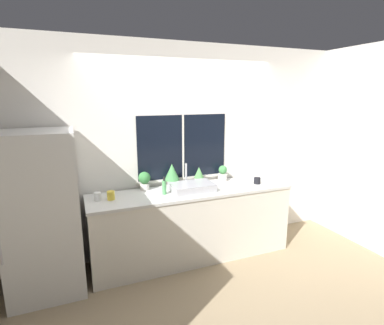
{
  "coord_description": "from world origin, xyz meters",
  "views": [
    {
      "loc": [
        -1.33,
        -2.99,
        2.05
      ],
      "look_at": [
        -0.01,
        0.3,
        1.25
      ],
      "focal_mm": 28.0,
      "sensor_mm": 36.0,
      "label": 1
    }
  ],
  "objects_px": {
    "sink": "(192,187)",
    "potted_plant_center_left": "(172,173)",
    "mug_white": "(97,196)",
    "potted_plant_far_left": "(144,180)",
    "potted_plant_far_right": "(223,174)",
    "mug_yellow": "(111,195)",
    "refrigerator": "(43,214)",
    "potted_plant_center_right": "(199,175)",
    "soap_bottle": "(164,187)",
    "mug_black": "(257,181)"
  },
  "relations": [
    {
      "from": "sink",
      "to": "mug_yellow",
      "type": "height_order",
      "value": "sink"
    },
    {
      "from": "soap_bottle",
      "to": "mug_black",
      "type": "xyz_separation_m",
      "value": [
        1.27,
        -0.04,
        -0.05
      ]
    },
    {
      "from": "potted_plant_center_right",
      "to": "mug_black",
      "type": "xyz_separation_m",
      "value": [
        0.71,
        -0.3,
        -0.07
      ]
    },
    {
      "from": "refrigerator",
      "to": "mug_white",
      "type": "height_order",
      "value": "refrigerator"
    },
    {
      "from": "soap_bottle",
      "to": "refrigerator",
      "type": "bearing_deg",
      "value": -179.55
    },
    {
      "from": "potted_plant_center_left",
      "to": "mug_white",
      "type": "relative_size",
      "value": 3.25
    },
    {
      "from": "potted_plant_far_left",
      "to": "mug_black",
      "type": "height_order",
      "value": "potted_plant_far_left"
    },
    {
      "from": "potted_plant_far_left",
      "to": "potted_plant_center_left",
      "type": "relative_size",
      "value": 0.76
    },
    {
      "from": "sink",
      "to": "potted_plant_center_right",
      "type": "height_order",
      "value": "sink"
    },
    {
      "from": "refrigerator",
      "to": "potted_plant_far_left",
      "type": "distance_m",
      "value": 1.17
    },
    {
      "from": "refrigerator",
      "to": "sink",
      "type": "xyz_separation_m",
      "value": [
        1.66,
        0.02,
        0.09
      ]
    },
    {
      "from": "mug_white",
      "to": "potted_plant_center_left",
      "type": "bearing_deg",
      "value": 11.18
    },
    {
      "from": "sink",
      "to": "potted_plant_center_left",
      "type": "xyz_separation_m",
      "value": [
        -0.18,
        0.25,
        0.13
      ]
    },
    {
      "from": "potted_plant_far_left",
      "to": "potted_plant_far_right",
      "type": "xyz_separation_m",
      "value": [
        1.09,
        0.0,
        -0.03
      ]
    },
    {
      "from": "mug_white",
      "to": "sink",
      "type": "bearing_deg",
      "value": -3.17
    },
    {
      "from": "potted_plant_far_left",
      "to": "mug_black",
      "type": "bearing_deg",
      "value": -11.63
    },
    {
      "from": "potted_plant_far_left",
      "to": "potted_plant_center_right",
      "type": "xyz_separation_m",
      "value": [
        0.73,
        0.0,
        -0.01
      ]
    },
    {
      "from": "potted_plant_far_right",
      "to": "mug_yellow",
      "type": "xyz_separation_m",
      "value": [
        -1.52,
        -0.21,
        -0.05
      ]
    },
    {
      "from": "refrigerator",
      "to": "mug_yellow",
      "type": "bearing_deg",
      "value": 4.52
    },
    {
      "from": "refrigerator",
      "to": "mug_black",
      "type": "relative_size",
      "value": 19.44
    },
    {
      "from": "sink",
      "to": "mug_white",
      "type": "relative_size",
      "value": 5.67
    },
    {
      "from": "potted_plant_center_right",
      "to": "mug_white",
      "type": "relative_size",
      "value": 2.43
    },
    {
      "from": "sink",
      "to": "potted_plant_far_left",
      "type": "xyz_separation_m",
      "value": [
        -0.53,
        0.25,
        0.08
      ]
    },
    {
      "from": "potted_plant_center_left",
      "to": "mug_black",
      "type": "relative_size",
      "value": 3.41
    },
    {
      "from": "refrigerator",
      "to": "sink",
      "type": "bearing_deg",
      "value": 0.81
    },
    {
      "from": "soap_bottle",
      "to": "mug_yellow",
      "type": "relative_size",
      "value": 2.17
    },
    {
      "from": "potted_plant_far_left",
      "to": "soap_bottle",
      "type": "relative_size",
      "value": 1.07
    },
    {
      "from": "refrigerator",
      "to": "sink",
      "type": "height_order",
      "value": "refrigerator"
    },
    {
      "from": "potted_plant_center_right",
      "to": "potted_plant_far_right",
      "type": "bearing_deg",
      "value": 0.0
    },
    {
      "from": "potted_plant_center_left",
      "to": "mug_yellow",
      "type": "relative_size",
      "value": 3.05
    },
    {
      "from": "sink",
      "to": "potted_plant_far_left",
      "type": "relative_size",
      "value": 2.29
    },
    {
      "from": "sink",
      "to": "mug_white",
      "type": "xyz_separation_m",
      "value": [
        -1.11,
        0.06,
        0.0
      ]
    },
    {
      "from": "mug_black",
      "to": "mug_white",
      "type": "xyz_separation_m",
      "value": [
        -2.02,
        0.11,
        0.0
      ]
    },
    {
      "from": "refrigerator",
      "to": "mug_black",
      "type": "height_order",
      "value": "refrigerator"
    },
    {
      "from": "potted_plant_far_left",
      "to": "mug_white",
      "type": "bearing_deg",
      "value": -162.23
    },
    {
      "from": "mug_black",
      "to": "potted_plant_far_left",
      "type": "bearing_deg",
      "value": 168.37
    },
    {
      "from": "potted_plant_center_left",
      "to": "potted_plant_center_right",
      "type": "relative_size",
      "value": 1.34
    },
    {
      "from": "potted_plant_far_left",
      "to": "mug_black",
      "type": "xyz_separation_m",
      "value": [
        1.45,
        -0.3,
        -0.08
      ]
    },
    {
      "from": "potted_plant_center_right",
      "to": "soap_bottle",
      "type": "distance_m",
      "value": 0.61
    },
    {
      "from": "soap_bottle",
      "to": "mug_white",
      "type": "height_order",
      "value": "soap_bottle"
    },
    {
      "from": "sink",
      "to": "potted_plant_center_right",
      "type": "distance_m",
      "value": 0.32
    },
    {
      "from": "refrigerator",
      "to": "potted_plant_center_left",
      "type": "relative_size",
      "value": 5.7
    },
    {
      "from": "mug_yellow",
      "to": "sink",
      "type": "bearing_deg",
      "value": -1.86
    },
    {
      "from": "potted_plant_center_left",
      "to": "soap_bottle",
      "type": "xyz_separation_m",
      "value": [
        -0.18,
        -0.26,
        -0.09
      ]
    },
    {
      "from": "sink",
      "to": "potted_plant_center_left",
      "type": "relative_size",
      "value": 1.74
    },
    {
      "from": "potted_plant_center_right",
      "to": "mug_yellow",
      "type": "xyz_separation_m",
      "value": [
        -1.17,
        -0.21,
        -0.07
      ]
    },
    {
      "from": "potted_plant_center_left",
      "to": "mug_black",
      "type": "height_order",
      "value": "potted_plant_center_left"
    },
    {
      "from": "sink",
      "to": "soap_bottle",
      "type": "bearing_deg",
      "value": -177.88
    },
    {
      "from": "refrigerator",
      "to": "potted_plant_center_left",
      "type": "xyz_separation_m",
      "value": [
        1.49,
        0.27,
        0.22
      ]
    },
    {
      "from": "mug_yellow",
      "to": "potted_plant_far_left",
      "type": "bearing_deg",
      "value": 26.32
    }
  ]
}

